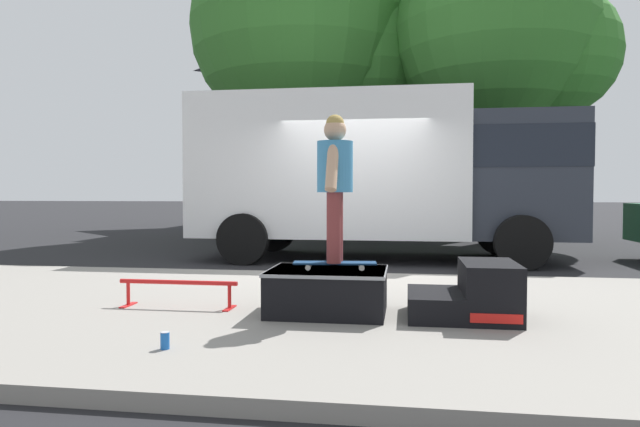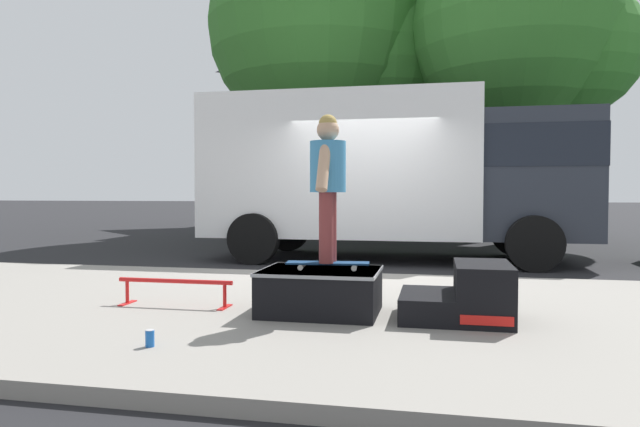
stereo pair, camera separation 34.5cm
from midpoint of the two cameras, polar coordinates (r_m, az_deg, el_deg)
ground_plane at (r=8.62m, az=4.66°, el=-6.30°), size 140.00×140.00×0.00m
sidewalk_slab at (r=5.69m, az=0.93°, el=-10.07°), size 50.00×5.00×0.12m
skate_box at (r=5.37m, az=1.92°, el=-7.73°), size 1.10×0.85×0.42m
kicker_ramp at (r=5.31m, az=16.31°, el=-8.04°), size 0.97×0.85×0.51m
grind_rail at (r=5.86m, az=-12.82°, el=-7.20°), size 1.22×0.28×0.27m
skateboard at (r=5.33m, az=2.66°, el=-5.07°), size 0.80×0.28×0.07m
skater_kid at (r=5.29m, az=2.67°, el=3.85°), size 0.34×0.71×1.39m
soda_can at (r=4.40m, az=-14.65°, el=-12.13°), size 0.07×0.07×0.13m
box_truck at (r=10.69m, az=8.40°, el=4.46°), size 6.91×2.63×3.05m
street_tree_main at (r=15.02m, az=20.75°, el=16.72°), size 5.36×4.87×7.67m
street_tree_neighbour at (r=16.54m, az=2.10°, el=17.77°), size 6.94×6.31×9.06m
house_behind at (r=21.27m, az=7.21°, el=10.16°), size 9.54×8.23×8.40m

